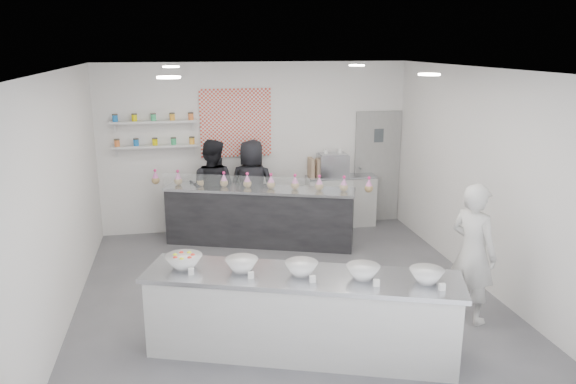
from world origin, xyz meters
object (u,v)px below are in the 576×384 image
object	(u,v)px
espresso_machine	(333,165)
espresso_ledge	(341,201)
back_bar	(260,216)
woman_prep	(473,253)
prep_counter	(301,314)
staff_left	(212,190)
staff_right	(252,188)

from	to	relation	value
espresso_machine	espresso_ledge	bearing A→B (deg)	0.00
back_bar	woman_prep	distance (m)	3.82
prep_counter	back_bar	size ratio (longest dim) A/B	1.07
espresso_machine	back_bar	bearing A→B (deg)	-153.95
woman_prep	staff_left	distance (m)	4.63
espresso_ledge	staff_left	world-z (taller)	staff_left
espresso_ledge	staff_left	xyz separation A→B (m)	(-2.37, -0.24, 0.40)
woman_prep	staff_left	size ratio (longest dim) A/B	0.99
espresso_ledge	woman_prep	bearing A→B (deg)	-82.14
staff_right	woman_prep	bearing A→B (deg)	141.46
woman_prep	back_bar	bearing A→B (deg)	10.25
prep_counter	staff_right	world-z (taller)	staff_right
staff_left	back_bar	bearing A→B (deg)	170.88
espresso_ledge	prep_counter	bearing A→B (deg)	-111.55
espresso_ledge	espresso_machine	xyz separation A→B (m)	(-0.17, 0.00, 0.68)
woman_prep	staff_right	bearing A→B (deg)	6.83
prep_counter	espresso_ledge	size ratio (longest dim) A/B	2.64
prep_counter	back_bar	bearing A→B (deg)	108.78
espresso_machine	staff_left	distance (m)	2.23
back_bar	prep_counter	bearing A→B (deg)	-71.12
prep_counter	staff_left	xyz separation A→B (m)	(-0.70, 3.99, 0.41)
back_bar	staff_right	xyz separation A→B (m)	(-0.05, 0.53, 0.36)
back_bar	staff_right	size ratio (longest dim) A/B	1.86
staff_left	woman_prep	bearing A→B (deg)	151.95
prep_counter	woman_prep	bearing A→B (deg)	29.43
back_bar	espresso_machine	world-z (taller)	espresso_machine
back_bar	staff_left	world-z (taller)	staff_left
espresso_ledge	staff_left	size ratio (longest dim) A/B	0.74
espresso_machine	staff_right	xyz separation A→B (m)	(-1.51, -0.18, -0.30)
back_bar	espresso_ledge	xyz separation A→B (m)	(1.62, 0.71, -0.01)
espresso_ledge	back_bar	bearing A→B (deg)	-156.39
woman_prep	espresso_machine	bearing A→B (deg)	-13.91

